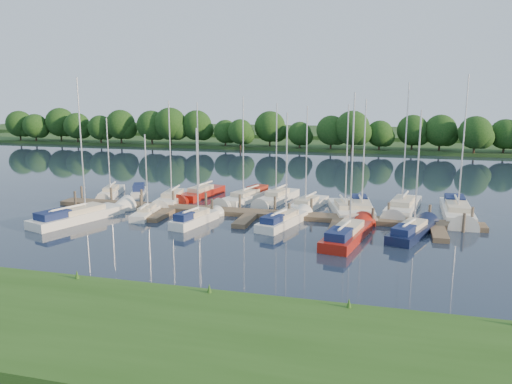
% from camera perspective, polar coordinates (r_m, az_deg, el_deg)
% --- Properties ---
extents(ground, '(260.00, 260.00, 0.00)m').
position_cam_1_polar(ground, '(38.92, -3.37, -5.37)').
color(ground, '#1A2334').
rests_on(ground, ground).
extents(near_bank, '(90.00, 10.00, 0.50)m').
position_cam_1_polar(near_bank, '(25.14, -15.24, -14.73)').
color(near_bank, '#264D16').
rests_on(near_bank, ground).
extents(dock, '(40.00, 6.00, 0.40)m').
position_cam_1_polar(dock, '(45.62, -0.50, -2.61)').
color(dock, brown).
rests_on(dock, ground).
extents(mooring_pilings, '(38.24, 2.84, 2.00)m').
position_cam_1_polar(mooring_pilings, '(46.58, -0.14, -1.82)').
color(mooring_pilings, '#473D33').
rests_on(mooring_pilings, ground).
extents(far_shore, '(180.00, 30.00, 0.60)m').
position_cam_1_polar(far_shore, '(111.55, 8.81, 5.50)').
color(far_shore, '#1D3D17').
rests_on(far_shore, ground).
extents(distant_hill, '(220.00, 40.00, 1.40)m').
position_cam_1_polar(distant_hill, '(136.31, 9.96, 6.64)').
color(distant_hill, '#305123').
rests_on(distant_hill, ground).
extents(treeline, '(145.43, 10.03, 8.30)m').
position_cam_1_polar(treeline, '(98.48, 9.15, 6.91)').
color(treeline, '#38281C').
rests_on(treeline, ground).
extents(sailboat_n_0, '(3.28, 6.90, 8.88)m').
position_cam_1_polar(sailboat_n_0, '(57.30, -16.22, -0.14)').
color(sailboat_n_0, white).
rests_on(sailboat_n_0, ground).
extents(motorboat, '(3.03, 4.97, 1.56)m').
position_cam_1_polar(motorboat, '(56.63, -13.25, -0.06)').
color(motorboat, white).
rests_on(motorboat, ground).
extents(sailboat_n_2, '(2.94, 8.53, 10.79)m').
position_cam_1_polar(sailboat_n_2, '(52.50, -9.52, -0.85)').
color(sailboat_n_2, white).
rests_on(sailboat_n_2, ground).
extents(sailboat_n_3, '(3.13, 8.33, 10.64)m').
position_cam_1_polar(sailboat_n_3, '(54.52, -6.38, -0.31)').
color(sailboat_n_3, maroon).
rests_on(sailboat_n_3, ground).
extents(sailboat_n_4, '(4.07, 8.85, 11.20)m').
position_cam_1_polar(sailboat_n_4, '(52.24, -1.19, -0.70)').
color(sailboat_n_4, white).
rests_on(sailboat_n_4, ground).
extents(sailboat_n_5, '(3.28, 8.29, 10.64)m').
position_cam_1_polar(sailboat_n_5, '(52.06, 2.44, -0.80)').
color(sailboat_n_5, white).
rests_on(sailboat_n_5, ground).
extents(sailboat_n_6, '(3.34, 8.18, 10.33)m').
position_cam_1_polar(sailboat_n_6, '(48.98, 5.78, -1.62)').
color(sailboat_n_6, white).
rests_on(sailboat_n_6, ground).
extents(sailboat_n_7, '(3.71, 8.30, 10.56)m').
position_cam_1_polar(sailboat_n_7, '(47.39, 10.07, -2.17)').
color(sailboat_n_7, white).
rests_on(sailboat_n_7, ground).
extents(sailboat_n_8, '(3.09, 8.81, 10.97)m').
position_cam_1_polar(sailboat_n_8, '(48.39, 11.94, -1.92)').
color(sailboat_n_8, white).
rests_on(sailboat_n_8, ground).
extents(sailboat_n_9, '(3.77, 9.97, 12.56)m').
position_cam_1_polar(sailboat_n_9, '(49.56, 16.37, -1.86)').
color(sailboat_n_9, white).
rests_on(sailboat_n_9, ground).
extents(sailboat_n_10, '(2.72, 10.46, 13.19)m').
position_cam_1_polar(sailboat_n_10, '(49.51, 22.00, -2.19)').
color(sailboat_n_10, white).
rests_on(sailboat_n_10, ground).
extents(sailboat_s_0, '(5.13, 10.20, 12.92)m').
position_cam_1_polar(sailboat_s_0, '(47.12, -19.32, -2.64)').
color(sailboat_s_0, white).
rests_on(sailboat_s_0, ground).
extents(sailboat_s_1, '(2.14, 6.09, 7.81)m').
position_cam_1_polar(sailboat_s_1, '(47.05, -12.33, -2.36)').
color(sailboat_s_1, white).
rests_on(sailboat_s_1, ground).
extents(sailboat_s_2, '(2.69, 6.61, 8.68)m').
position_cam_1_polar(sailboat_s_2, '(43.50, -6.91, -3.19)').
color(sailboat_s_2, white).
rests_on(sailboat_s_2, ground).
extents(sailboat_s_3, '(3.49, 7.78, 9.97)m').
position_cam_1_polar(sailboat_s_3, '(42.85, 3.18, -3.36)').
color(sailboat_s_3, white).
rests_on(sailboat_s_3, ground).
extents(sailboat_s_4, '(3.58, 9.19, 11.66)m').
position_cam_1_polar(sailboat_s_4, '(39.15, 10.45, -4.92)').
color(sailboat_s_4, maroon).
rests_on(sailboat_s_4, ground).
extents(sailboat_s_5, '(4.10, 7.99, 10.27)m').
position_cam_1_polar(sailboat_s_5, '(41.49, 17.42, -4.36)').
color(sailboat_s_5, '#0F1734').
rests_on(sailboat_s_5, ground).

